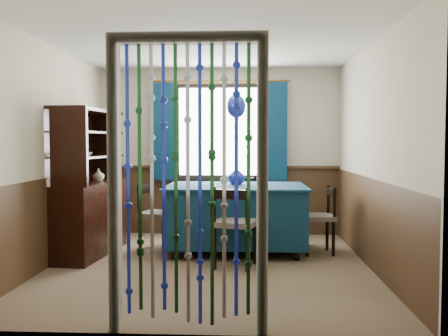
# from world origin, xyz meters

# --- Properties ---
(floor) EXTENTS (4.00, 4.00, 0.00)m
(floor) POSITION_xyz_m (0.00, 0.00, 0.00)
(floor) COLOR brown
(floor) RESTS_ON ground
(ceiling) EXTENTS (4.00, 4.00, 0.00)m
(ceiling) POSITION_xyz_m (0.00, 0.00, 2.50)
(ceiling) COLOR silver
(ceiling) RESTS_ON ground
(wall_back) EXTENTS (3.60, 0.00, 3.60)m
(wall_back) POSITION_xyz_m (0.00, 2.00, 1.25)
(wall_back) COLOR beige
(wall_back) RESTS_ON ground
(wall_front) EXTENTS (3.60, 0.00, 3.60)m
(wall_front) POSITION_xyz_m (0.00, -2.00, 1.25)
(wall_front) COLOR beige
(wall_front) RESTS_ON ground
(wall_left) EXTENTS (0.00, 4.00, 4.00)m
(wall_left) POSITION_xyz_m (-1.80, 0.00, 1.25)
(wall_left) COLOR beige
(wall_left) RESTS_ON ground
(wall_right) EXTENTS (0.00, 4.00, 4.00)m
(wall_right) POSITION_xyz_m (1.80, 0.00, 1.25)
(wall_right) COLOR beige
(wall_right) RESTS_ON ground
(wainscot_back) EXTENTS (3.60, 0.00, 3.60)m
(wainscot_back) POSITION_xyz_m (0.00, 1.99, 0.50)
(wainscot_back) COLOR #422B19
(wainscot_back) RESTS_ON ground
(wainscot_front) EXTENTS (3.60, 0.00, 3.60)m
(wainscot_front) POSITION_xyz_m (0.00, -1.99, 0.50)
(wainscot_front) COLOR #422B19
(wainscot_front) RESTS_ON ground
(wainscot_left) EXTENTS (0.00, 4.00, 4.00)m
(wainscot_left) POSITION_xyz_m (-1.79, 0.00, 0.50)
(wainscot_left) COLOR #422B19
(wainscot_left) RESTS_ON ground
(wainscot_right) EXTENTS (0.00, 4.00, 4.00)m
(wainscot_right) POSITION_xyz_m (1.79, 0.00, 0.50)
(wainscot_right) COLOR #422B19
(wainscot_right) RESTS_ON ground
(window) EXTENTS (1.32, 0.12, 1.42)m
(window) POSITION_xyz_m (0.00, 1.95, 1.55)
(window) COLOR black
(window) RESTS_ON wall_back
(doorway) EXTENTS (1.16, 0.12, 2.18)m
(doorway) POSITION_xyz_m (0.00, -1.94, 1.05)
(doorway) COLOR silver
(doorway) RESTS_ON ground
(dining_table) EXTENTS (1.77, 1.23, 0.85)m
(dining_table) POSITION_xyz_m (0.28, 0.77, 0.48)
(dining_table) COLOR #0E2F49
(dining_table) RESTS_ON floor
(chair_near) EXTENTS (0.55, 0.53, 0.91)m
(chair_near) POSITION_xyz_m (0.29, -0.04, 0.49)
(chair_near) COLOR black
(chair_near) RESTS_ON floor
(chair_far) EXTENTS (0.49, 0.48, 0.91)m
(chair_far) POSITION_xyz_m (0.34, 1.56, 0.48)
(chair_far) COLOR black
(chair_far) RESTS_ON floor
(chair_left) EXTENTS (0.51, 0.53, 0.87)m
(chair_left) POSITION_xyz_m (-0.76, 0.81, 0.46)
(chair_left) COLOR black
(chair_left) RESTS_ON floor
(chair_right) EXTENTS (0.43, 0.44, 0.85)m
(chair_right) POSITION_xyz_m (1.34, 0.72, 0.45)
(chair_right) COLOR black
(chair_right) RESTS_ON floor
(sideboard) EXTENTS (0.60, 1.41, 1.80)m
(sideboard) POSITION_xyz_m (-1.54, 0.51, 0.62)
(sideboard) COLOR black
(sideboard) RESTS_ON floor
(pendant_lamp) EXTENTS (0.24, 0.24, 0.80)m
(pendant_lamp) POSITION_xyz_m (0.28, 0.77, 1.85)
(pendant_lamp) COLOR olive
(pendant_lamp) RESTS_ON ceiling
(vase_table) EXTENTS (0.23, 0.23, 0.21)m
(vase_table) POSITION_xyz_m (0.28, 0.89, 0.96)
(vase_table) COLOR navy
(vase_table) RESTS_ON dining_table
(bowl_shelf) EXTENTS (0.24, 0.24, 0.05)m
(bowl_shelf) POSITION_xyz_m (-1.48, 0.20, 1.25)
(bowl_shelf) COLOR beige
(bowl_shelf) RESTS_ON sideboard
(vase_sideboard) EXTENTS (0.21, 0.21, 0.18)m
(vase_sideboard) POSITION_xyz_m (-1.48, 0.75, 0.99)
(vase_sideboard) COLOR beige
(vase_sideboard) RESTS_ON sideboard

